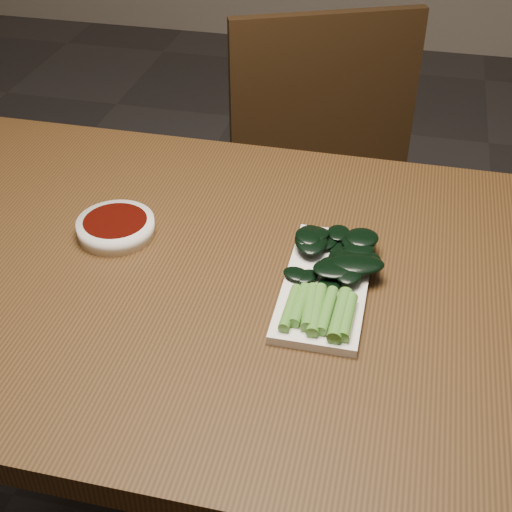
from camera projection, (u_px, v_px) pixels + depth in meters
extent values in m
cube|color=#3F2812|center=(245.00, 284.00, 1.09)|extent=(1.40, 0.80, 0.04)
cylinder|color=#3F2812|center=(21.00, 279.00, 1.70)|extent=(0.05, 0.05, 0.71)
cube|color=black|center=(341.00, 231.00, 1.73)|extent=(0.62, 0.62, 0.04)
cylinder|color=black|center=(275.00, 367.00, 1.67)|extent=(0.04, 0.04, 0.41)
cylinder|color=black|center=(438.00, 345.00, 1.73)|extent=(0.04, 0.04, 0.41)
cylinder|color=black|center=(245.00, 263.00, 1.99)|extent=(0.04, 0.04, 0.41)
cylinder|color=black|center=(384.00, 247.00, 2.05)|extent=(0.04, 0.04, 0.41)
cube|color=black|center=(324.00, 102.00, 1.75)|extent=(0.44, 0.22, 0.44)
cylinder|color=white|center=(116.00, 227.00, 1.16)|extent=(0.13, 0.13, 0.03)
cylinder|color=#370905|center=(115.00, 221.00, 1.15)|extent=(0.10, 0.10, 0.00)
cube|color=white|center=(326.00, 284.00, 1.05)|extent=(0.12, 0.27, 0.01)
cylinder|color=#529433|center=(290.00, 308.00, 0.99)|extent=(0.02, 0.09, 0.02)
cylinder|color=#529433|center=(300.00, 305.00, 0.99)|extent=(0.02, 0.08, 0.02)
cylinder|color=#529433|center=(310.00, 307.00, 0.99)|extent=(0.02, 0.09, 0.02)
cylinder|color=#529433|center=(317.00, 309.00, 0.98)|extent=(0.02, 0.10, 0.02)
cylinder|color=#529433|center=(327.00, 310.00, 0.98)|extent=(0.02, 0.09, 0.02)
cylinder|color=#529433|center=(340.00, 315.00, 0.97)|extent=(0.02, 0.10, 0.02)
cylinder|color=#529433|center=(347.00, 317.00, 0.97)|extent=(0.02, 0.09, 0.02)
ellipsoid|color=black|center=(348.00, 268.00, 1.04)|extent=(0.06, 0.08, 0.01)
ellipsoid|color=black|center=(359.00, 241.00, 1.10)|extent=(0.06, 0.06, 0.01)
ellipsoid|color=black|center=(344.00, 247.00, 1.11)|extent=(0.06, 0.06, 0.01)
ellipsoid|color=black|center=(308.00, 236.00, 1.10)|extent=(0.06, 0.06, 0.01)
ellipsoid|color=black|center=(335.00, 263.00, 1.05)|extent=(0.06, 0.05, 0.01)
ellipsoid|color=black|center=(357.00, 258.00, 1.07)|extent=(0.08, 0.06, 0.01)
ellipsoid|color=black|center=(356.00, 239.00, 1.11)|extent=(0.04, 0.05, 0.01)
ellipsoid|color=black|center=(349.00, 260.00, 1.07)|extent=(0.08, 0.09, 0.01)
ellipsoid|color=black|center=(319.00, 237.00, 1.13)|extent=(0.08, 0.08, 0.01)
ellipsoid|color=black|center=(337.00, 268.00, 1.04)|extent=(0.09, 0.08, 0.01)
ellipsoid|color=black|center=(362.00, 237.00, 1.11)|extent=(0.07, 0.07, 0.01)
ellipsoid|color=black|center=(354.00, 264.00, 1.05)|extent=(0.10, 0.07, 0.02)
ellipsoid|color=black|center=(338.00, 233.00, 1.12)|extent=(0.04, 0.04, 0.01)
ellipsoid|color=black|center=(313.00, 237.00, 1.10)|extent=(0.06, 0.07, 0.01)
ellipsoid|color=black|center=(359.00, 249.00, 1.09)|extent=(0.06, 0.06, 0.01)
ellipsoid|color=black|center=(317.00, 241.00, 1.11)|extent=(0.08, 0.08, 0.01)
ellipsoid|color=black|center=(311.00, 240.00, 1.10)|extent=(0.06, 0.09, 0.01)
ellipsoid|color=black|center=(329.00, 239.00, 1.12)|extent=(0.04, 0.05, 0.01)
ellipsoid|color=black|center=(330.00, 276.00, 1.05)|extent=(0.03, 0.03, 0.01)
ellipsoid|color=black|center=(307.00, 276.00, 1.04)|extent=(0.05, 0.05, 0.01)
ellipsoid|color=black|center=(296.00, 274.00, 1.05)|extent=(0.05, 0.04, 0.01)
ellipsoid|color=black|center=(330.00, 283.00, 1.03)|extent=(0.04, 0.05, 0.01)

